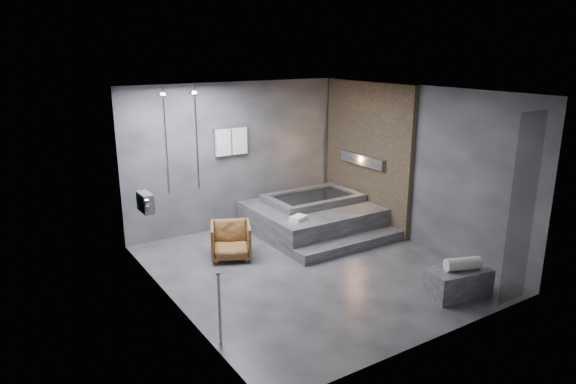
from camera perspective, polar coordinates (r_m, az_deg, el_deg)
room at (r=8.19m, az=3.97°, el=3.91°), size 5.00×5.04×2.82m
tub_deck at (r=9.89m, az=2.71°, el=-2.87°), size 2.20×2.00×0.50m
tub_step at (r=9.07m, az=7.02°, el=-5.81°), size 2.20×0.36×0.18m
concrete_bench at (r=7.78m, az=18.32°, el=-9.46°), size 0.96×0.64×0.40m
driftwood_chair at (r=8.64m, az=-6.37°, el=-5.40°), size 0.87×0.88×0.61m
rolled_towel at (r=7.66m, az=18.84°, el=-7.56°), size 0.54×0.35×0.18m
deck_towel at (r=8.97m, az=1.17°, el=-2.91°), size 0.34×0.29×0.08m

